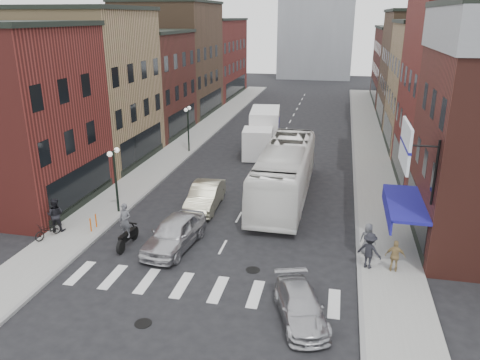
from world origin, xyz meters
name	(u,v)px	position (x,y,z in m)	size (l,w,h in m)	color
ground	(218,256)	(0.00, 0.00, 0.00)	(160.00, 160.00, 0.00)	black
sidewalk_left	(191,140)	(-8.50, 22.00, 0.07)	(3.00, 74.00, 0.15)	gray
sidewalk_right	(370,150)	(8.50, 22.00, 0.07)	(3.00, 74.00, 0.15)	gray
curb_left	(206,142)	(-7.00, 22.00, 0.00)	(0.20, 74.00, 0.16)	gray
curb_right	(353,150)	(7.00, 22.00, 0.00)	(0.20, 74.00, 0.16)	gray
crosswalk_stripes	(201,288)	(0.00, -3.00, 0.00)	(12.00, 2.20, 0.01)	silver
bldg_left_near	(2,117)	(-14.99, 4.50, 5.65)	(10.30, 9.20, 11.30)	maroon
bldg_left_mid_a	(81,87)	(-14.99, 14.00, 6.15)	(10.30, 10.20, 12.30)	#A28559
bldg_left_mid_b	(134,83)	(-14.99, 24.00, 5.15)	(10.30, 10.20, 10.30)	#4D221B
bldg_left_far_a	(171,59)	(-14.99, 35.00, 6.65)	(10.30, 12.20, 13.30)	#4E3927
bldg_left_far_b	(204,58)	(-14.99, 49.00, 5.65)	(10.30, 16.20, 11.30)	maroon
bldg_right_mid_b	(451,87)	(14.99, 24.00, 5.65)	(10.30, 10.20, 11.30)	#A28559
bldg_right_far_a	(431,69)	(14.99, 35.00, 6.15)	(10.30, 12.20, 12.30)	#4E3927
bldg_right_far_b	(413,65)	(14.99, 49.00, 5.15)	(10.30, 16.20, 10.30)	#4D221B
awning_blue	(401,204)	(8.93, 2.50, 2.63)	(1.80, 5.00, 0.78)	navy
billboard_sign	(407,147)	(8.59, 0.50, 6.13)	(1.52, 3.00, 3.70)	black
streetlamp_near	(115,169)	(-7.40, 4.00, 2.91)	(0.32, 1.22, 4.11)	black
streetlamp_far	(188,121)	(-7.40, 18.00, 2.91)	(0.32, 1.22, 4.11)	black
bike_rack	(93,223)	(-7.60, 1.30, 0.55)	(0.08, 0.68, 0.80)	#D8590C
box_truck	(263,132)	(-1.05, 19.98, 1.77)	(3.09, 8.45, 3.58)	white
motorcycle_rider	(126,227)	(-4.94, -0.02, 1.15)	(0.72, 2.41, 2.46)	black
transit_bus	(285,172)	(2.27, 8.85, 1.78)	(3.00, 12.81, 3.57)	white
sedan_left_near	(174,233)	(-2.46, 0.44, 0.84)	(1.98, 4.92, 1.68)	silver
sedan_left_far	(205,196)	(-2.40, 6.00, 0.80)	(1.69, 4.85, 1.60)	#BEBA9A
curb_car	(301,306)	(4.58, -4.40, 0.60)	(1.69, 4.16, 1.21)	#ACACB0
parked_bicycle	(48,230)	(-9.47, -0.17, 0.59)	(0.58, 1.67, 0.88)	black
ped_left_solo	(55,215)	(-9.53, 0.72, 1.11)	(0.93, 0.54, 1.91)	black
ped_right_a	(369,251)	(7.40, 0.18, 1.05)	(1.16, 0.57, 1.79)	black
ped_right_b	(395,256)	(8.58, 0.08, 0.94)	(0.92, 0.46, 1.58)	#997E4D
ped_right_c	(368,239)	(7.40, 1.60, 0.97)	(0.80, 0.52, 1.63)	#5A5C62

